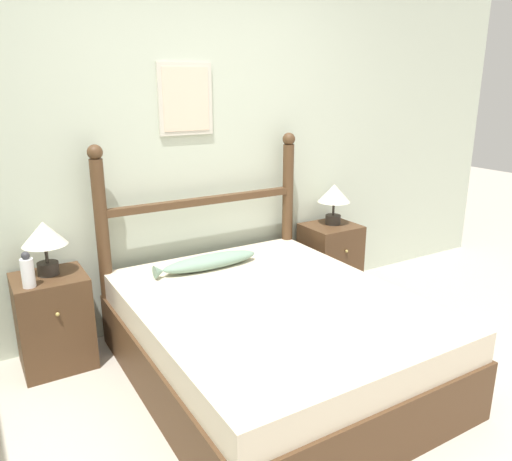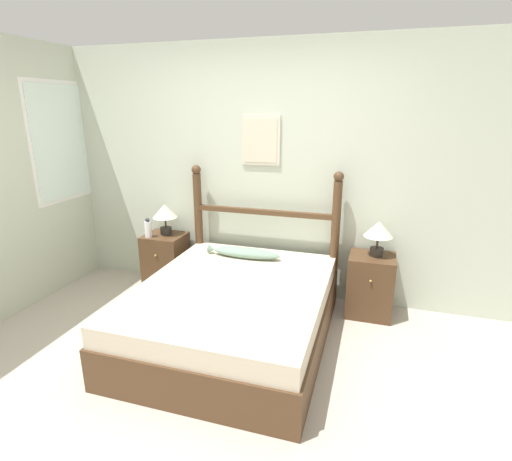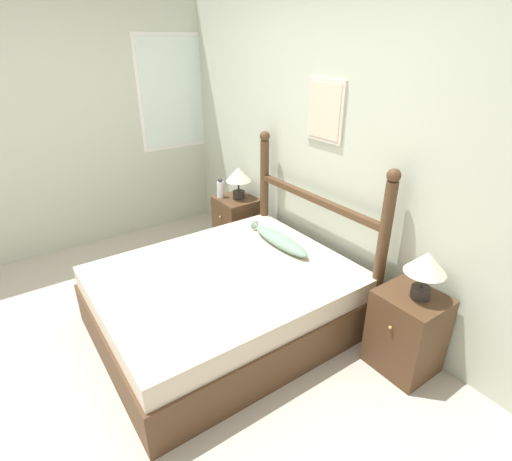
{
  "view_description": "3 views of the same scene",
  "coord_description": "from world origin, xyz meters",
  "px_view_note": "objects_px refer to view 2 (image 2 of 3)",
  "views": [
    {
      "loc": [
        -1.38,
        -1.58,
        1.72
      ],
      "look_at": [
        0.14,
        0.96,
        0.84
      ],
      "focal_mm": 35.0,
      "sensor_mm": 36.0,
      "label": 1
    },
    {
      "loc": [
        1.16,
        -2.17,
        1.93
      ],
      "look_at": [
        0.16,
        1.08,
        0.87
      ],
      "focal_mm": 28.0,
      "sensor_mm": 36.0,
      "label": 2
    },
    {
      "loc": [
        2.37,
        -0.63,
        2.13
      ],
      "look_at": [
        0.1,
        0.96,
        0.8
      ],
      "focal_mm": 28.0,
      "sensor_mm": 36.0,
      "label": 3
    }
  ],
  "objects_px": {
    "nightstand_right": "(370,285)",
    "table_lamp_right": "(378,231)",
    "nightstand_left": "(166,260)",
    "fish_pillow": "(245,253)",
    "table_lamp_left": "(165,213)",
    "bed": "(234,313)",
    "bottle": "(148,229)"
  },
  "relations": [
    {
      "from": "nightstand_right",
      "to": "table_lamp_right",
      "type": "height_order",
      "value": "table_lamp_right"
    },
    {
      "from": "nightstand_left",
      "to": "fish_pillow",
      "type": "distance_m",
      "value": 1.04
    },
    {
      "from": "table_lamp_right",
      "to": "table_lamp_left",
      "type": "bearing_deg",
      "value": 179.68
    },
    {
      "from": "bed",
      "to": "table_lamp_left",
      "type": "height_order",
      "value": "table_lamp_left"
    },
    {
      "from": "table_lamp_right",
      "to": "nightstand_left",
      "type": "bearing_deg",
      "value": -179.55
    },
    {
      "from": "bed",
      "to": "nightstand_left",
      "type": "xyz_separation_m",
      "value": [
        -1.09,
        0.81,
        0.05
      ]
    },
    {
      "from": "fish_pillow",
      "to": "table_lamp_right",
      "type": "bearing_deg",
      "value": 9.14
    },
    {
      "from": "table_lamp_left",
      "to": "fish_pillow",
      "type": "relative_size",
      "value": 0.45
    },
    {
      "from": "nightstand_right",
      "to": "table_lamp_right",
      "type": "distance_m",
      "value": 0.54
    },
    {
      "from": "nightstand_left",
      "to": "bottle",
      "type": "distance_m",
      "value": 0.43
    },
    {
      "from": "fish_pillow",
      "to": "table_lamp_left",
      "type": "bearing_deg",
      "value": 167.82
    },
    {
      "from": "bottle",
      "to": "bed",
      "type": "bearing_deg",
      "value": -29.6
    },
    {
      "from": "bed",
      "to": "table_lamp_left",
      "type": "xyz_separation_m",
      "value": [
        -1.08,
        0.84,
        0.58
      ]
    },
    {
      "from": "bed",
      "to": "nightstand_right",
      "type": "xyz_separation_m",
      "value": [
        1.09,
        0.81,
        0.05
      ]
    },
    {
      "from": "bed",
      "to": "table_lamp_right",
      "type": "relative_size",
      "value": 5.71
    },
    {
      "from": "nightstand_right",
      "to": "table_lamp_right",
      "type": "xyz_separation_m",
      "value": [
        0.03,
        0.02,
        0.54
      ]
    },
    {
      "from": "bed",
      "to": "nightstand_right",
      "type": "relative_size",
      "value": 3.19
    },
    {
      "from": "bed",
      "to": "nightstand_left",
      "type": "relative_size",
      "value": 3.19
    },
    {
      "from": "nightstand_right",
      "to": "bottle",
      "type": "bearing_deg",
      "value": -177.08
    },
    {
      "from": "nightstand_left",
      "to": "fish_pillow",
      "type": "relative_size",
      "value": 0.81
    },
    {
      "from": "bed",
      "to": "fish_pillow",
      "type": "height_order",
      "value": "fish_pillow"
    },
    {
      "from": "nightstand_right",
      "to": "fish_pillow",
      "type": "relative_size",
      "value": 0.81
    },
    {
      "from": "nightstand_right",
      "to": "bottle",
      "type": "relative_size",
      "value": 2.8
    },
    {
      "from": "nightstand_left",
      "to": "bottle",
      "type": "relative_size",
      "value": 2.8
    },
    {
      "from": "nightstand_right",
      "to": "table_lamp_left",
      "type": "bearing_deg",
      "value": 179.22
    },
    {
      "from": "nightstand_left",
      "to": "fish_pillow",
      "type": "bearing_deg",
      "value": -10.41
    },
    {
      "from": "nightstand_right",
      "to": "fish_pillow",
      "type": "height_order",
      "value": "fish_pillow"
    },
    {
      "from": "nightstand_left",
      "to": "table_lamp_right",
      "type": "xyz_separation_m",
      "value": [
        2.22,
        0.02,
        0.54
      ]
    },
    {
      "from": "table_lamp_right",
      "to": "fish_pillow",
      "type": "distance_m",
      "value": 1.28
    },
    {
      "from": "bed",
      "to": "fish_pillow",
      "type": "bearing_deg",
      "value": 99.85
    },
    {
      "from": "table_lamp_right",
      "to": "bed",
      "type": "bearing_deg",
      "value": -143.75
    },
    {
      "from": "nightstand_left",
      "to": "table_lamp_left",
      "type": "distance_m",
      "value": 0.54
    }
  ]
}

